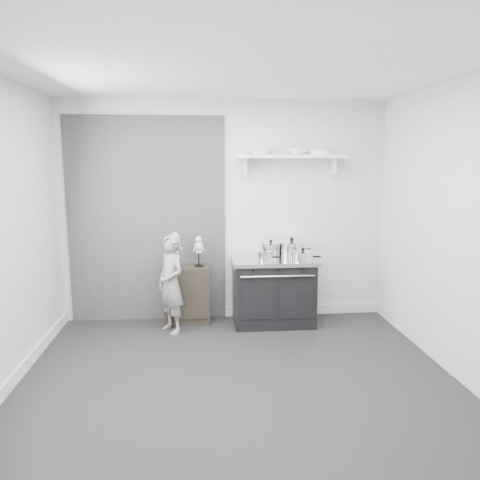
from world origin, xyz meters
name	(u,v)px	position (x,y,z in m)	size (l,w,h in m)	color
ground	(237,380)	(0.00, 0.00, 0.00)	(4.00, 4.00, 0.00)	black
room_shell	(225,199)	(-0.09, 0.15, 1.64)	(4.02, 3.62, 2.71)	#B5B5B3
wall_shelf	(291,157)	(0.80, 1.68, 2.01)	(1.30, 0.26, 0.24)	white
stove	(273,291)	(0.57, 1.48, 0.41)	(1.01, 0.63, 0.81)	black
side_cabinet	(187,294)	(-0.48, 1.61, 0.35)	(0.54, 0.32, 0.70)	black
child	(171,284)	(-0.65, 1.30, 0.57)	(0.42, 0.27, 1.15)	gray
pot_back_left	(271,250)	(0.55, 1.57, 0.90)	(0.32, 0.23, 0.21)	silver
pot_back_right	(292,249)	(0.81, 1.61, 0.90)	(0.40, 0.31, 0.24)	silver
pot_front_right	(303,256)	(0.88, 1.29, 0.87)	(0.34, 0.25, 0.17)	silver
pot_front_center	(266,256)	(0.44, 1.30, 0.87)	(0.26, 0.17, 0.16)	silver
skeleton_full	(175,247)	(-0.61, 1.61, 0.95)	(0.14, 0.09, 0.48)	silver
skeleton_torso	(199,249)	(-0.33, 1.61, 0.92)	(0.12, 0.08, 0.43)	silver
bowl_large	(260,152)	(0.42, 1.67, 2.08)	(0.29, 0.29, 0.07)	white
bowl_small	(297,152)	(0.87, 1.67, 2.07)	(0.22, 0.22, 0.07)	white
plate_stack	(321,152)	(1.16, 1.67, 2.07)	(0.27, 0.27, 0.06)	silver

